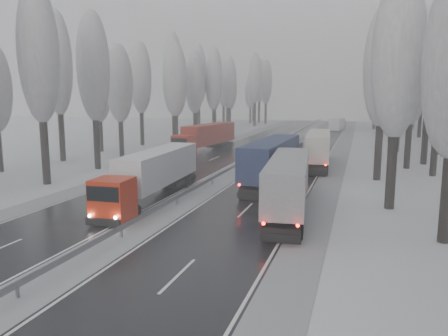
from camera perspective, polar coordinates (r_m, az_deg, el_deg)
The scene contains 58 objects.
ground at distance 22.92m, azimuth -18.41°, elevation -11.67°, with size 260.00×260.00×0.00m, color silver.
carriageway_right at distance 48.47m, azimuth 8.22°, elevation -0.26°, with size 7.50×200.00×0.03m, color black.
carriageway_left at distance 51.18m, azimuth -3.46°, elevation 0.33°, with size 7.50×200.00×0.03m, color black.
median_slush at distance 49.57m, azimuth 2.22°, elevation 0.05°, with size 3.00×200.00×0.04m, color gray.
shoulder_right at distance 47.94m, azimuth 14.06°, elevation -0.55°, with size 2.40×200.00×0.04m, color gray.
shoulder_left at distance 53.13m, azimuth -8.45°, elevation 0.58°, with size 2.40×200.00×0.04m, color gray.
median_guardrail at distance 49.46m, azimuth 2.22°, elevation 0.71°, with size 0.12×200.00×0.76m.
tree_16 at distance 33.04m, azimuth 21.83°, elevation 13.28°, with size 3.60×3.60×16.53m.
tree_18 at distance 44.34m, azimuth 20.07°, elevation 12.25°, with size 3.60×3.60×16.58m.
tree_19 at distance 48.78m, azimuth 26.36°, elevation 10.03°, with size 3.60×3.60×14.57m.
tree_20 at distance 52.65m, azimuth 23.41°, elevation 10.90°, with size 3.60×3.60×15.71m.
tree_21 at distance 56.97m, azimuth 25.41°, elevation 12.47°, with size 3.60×3.60×18.62m.
tree_22 at distance 62.97m, azimuth 21.66°, elevation 10.72°, with size 3.60×3.60×15.86m.
tree_23 at distance 67.61m, azimuth 26.73°, elevation 9.00°, with size 3.60×3.60×13.55m.
tree_24 at distance 68.60m, azimuth 22.25°, elevation 12.99°, with size 3.60×3.60×20.49m.
tree_26 at distance 78.71m, azimuth 21.35°, elevation 11.70°, with size 3.60×3.60×18.78m.
tree_27 at distance 83.38m, azimuth 26.13°, elevation 10.71°, with size 3.60×3.60×17.62m.
tree_28 at distance 89.34m, azimuth 20.13°, elevation 11.76°, with size 3.60×3.60×19.62m.
tree_29 at distance 93.85m, azimuth 24.57°, elevation 10.75°, with size 3.60×3.60×18.11m.
tree_30 at distance 99.03m, azimuth 19.99°, elevation 10.83°, with size 3.60×3.60×17.86m.
tree_31 at distance 103.42m, azimuth 23.24°, elevation 10.80°, with size 3.60×3.60×18.58m.
tree_32 at distance 106.52m, azimuth 19.85°, elevation 10.51°, with size 3.60×3.60×17.33m.
tree_33 at distance 110.63m, azimuth 21.36°, elevation 9.37°, with size 3.60×3.60×14.33m.
tree_34 at distance 113.60m, azimuth 19.26°, elevation 10.53°, with size 3.60×3.60×17.63m.
tree_35 at distance 118.19m, azimuth 23.76°, elevation 10.40°, with size 3.60×3.60×18.25m.
tree_36 at distance 123.53m, azimuth 19.79°, elevation 11.14°, with size 3.60×3.60×20.23m.
tree_37 at distance 127.87m, azimuth 22.84°, elevation 9.78°, with size 3.60×3.60×16.37m.
tree_38 at distance 134.10m, azimuth 20.33°, elevation 10.31°, with size 3.60×3.60×17.97m.
tree_39 at distance 138.22m, azimuth 21.41°, elevation 9.73°, with size 3.60×3.60×16.19m.
tree_56 at distance 43.07m, azimuth -23.06°, elevation 13.49°, with size 3.60×3.60×18.12m.
tree_58 at distance 50.36m, azimuth -16.71°, elevation 12.47°, with size 3.60×3.60×17.21m.
tree_59 at distance 58.14m, azimuth -20.92°, elevation 12.54°, with size 3.60×3.60×18.41m.
tree_60 at distance 59.83m, azimuth -13.52°, elevation 10.60°, with size 3.60×3.60×14.84m.
tree_61 at distance 66.27m, azimuth -16.05°, elevation 9.85°, with size 3.60×3.60×13.95m.
tree_62 at distance 66.59m, azimuth -6.38°, elevation 11.30°, with size 3.60×3.60×16.04m.
tree_63 at distance 73.67m, azimuth -10.85°, elevation 11.42°, with size 3.60×3.60×16.88m.
tree_64 at distance 76.54m, azimuth -6.63°, elevation 10.74°, with size 3.60×3.60×15.42m.
tree_65 at distance 81.03m, azimuth -6.67°, elevation 12.49°, with size 3.60×3.60×19.48m.
tree_66 at distance 85.39m, azimuth -3.88°, elevation 10.55°, with size 3.60×3.60×15.23m.
tree_67 at distance 89.65m, azimuth -3.79°, elevation 11.26°, with size 3.60×3.60×17.09m.
tree_68 at distance 91.23m, azimuth -1.38°, elevation 11.06°, with size 3.60×3.60×16.65m.
tree_69 at distance 96.69m, azimuth -3.37°, elevation 11.97°, with size 3.60×3.60×19.35m.
tree_70 at distance 100.75m, azimuth 0.65°, elevation 11.07°, with size 3.60×3.60×17.09m.
tree_71 at distance 106.06m, azimuth -1.22°, elevation 11.84°, with size 3.60×3.60×19.61m.
tree_72 at distance 110.42m, azimuth 0.76°, elevation 10.26°, with size 3.60×3.60×15.11m.
tree_73 at distance 115.12m, azimuth -0.06°, elevation 10.89°, with size 3.60×3.60×17.22m.
tree_74 at distance 119.91m, azimuth 4.08°, elevation 11.56°, with size 3.60×3.60×19.68m.
tree_75 at distance 126.15m, azimuth 0.40°, elevation 11.16°, with size 3.60×3.60×18.60m.
tree_76 at distance 128.81m, azimuth 5.52°, elevation 11.06°, with size 3.60×3.60×18.55m.
tree_77 at distance 133.93m, azimuth 3.48°, elevation 9.87°, with size 3.60×3.60×14.32m.
tree_78 at distance 136.03m, azimuth 4.64°, elevation 11.25°, with size 3.60×3.60×19.55m.
tree_79 at distance 140.51m, azimuth 3.88°, elevation 10.56°, with size 3.60×3.60×17.07m.
truck_grey_tarp at distance 30.85m, azimuth 8.52°, elevation -1.48°, with size 3.92×15.43×3.92m.
truck_blue_box at distance 40.17m, azimuth 6.60°, elevation 1.29°, with size 3.07×16.36×4.17m.
truck_cream_box at distance 51.85m, azimuth 12.25°, elevation 2.81°, with size 3.48×15.53×3.95m.
box_truck_distant at distance 106.77m, azimuth 14.60°, elevation 5.55°, with size 3.43×8.09×2.93m.
truck_red_white at distance 34.51m, azimuth -9.11°, elevation -0.49°, with size 3.18×14.81×3.77m.
truck_red_red at distance 62.37m, azimuth -2.32°, elevation 4.14°, with size 4.09×15.93×4.05m.
Camera 1 is at (12.85, -17.19, 8.04)m, focal length 35.00 mm.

